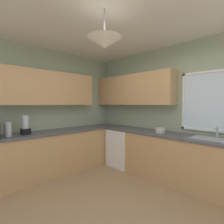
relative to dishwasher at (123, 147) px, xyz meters
The scene contains 9 objects.
ground_plane 1.96m from the dishwasher, 54.88° to the right, with size 9.10×9.10×0.00m, color #997A56.
room_shell 1.76m from the dishwasher, 74.94° to the right, with size 4.26×3.92×2.72m.
counter_run_left 1.69m from the dishwasher, 112.92° to the right, with size 0.65×3.53×0.90m.
counter_run_back 1.31m from the dishwasher, ahead, with size 3.35×0.65×0.90m.
dishwasher is the anchor object (origin of this frame).
kettle 2.43m from the dishwasher, 105.74° to the right, with size 0.11×0.11×0.25m, color #B7B7BC.
sink_assembly 1.98m from the dishwasher, ahead, with size 0.64×0.40×0.19m.
bowl 1.09m from the dishwasher, ahead, with size 0.18×0.18×0.09m, color beige.
blender_appliance 2.18m from the dishwasher, 108.45° to the right, with size 0.15×0.15×0.36m.
Camera 1 is at (1.68, -1.48, 1.48)m, focal length 27.93 mm.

